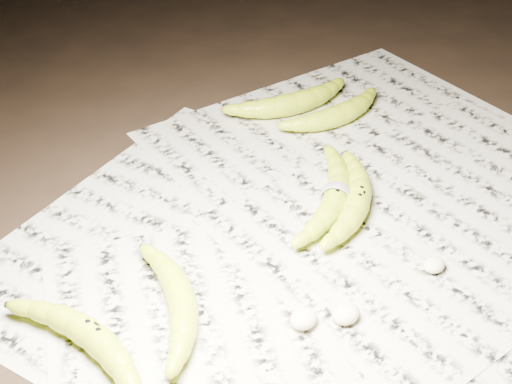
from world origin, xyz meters
TOP-DOWN VIEW (x-y plane):
  - ground at (0.00, 0.00)m, footprint 3.00×3.00m
  - newspaper_patch at (0.02, -0.03)m, footprint 0.90×0.70m
  - banana_left_a at (-0.30, -0.04)m, footprint 0.09×0.20m
  - banana_left_b at (-0.19, -0.06)m, footprint 0.12×0.18m
  - banana_center at (0.10, -0.05)m, footprint 0.18×0.16m
  - banana_taped at (0.08, -0.02)m, footprint 0.20×0.16m
  - banana_upper_a at (0.20, 0.20)m, footprint 0.20×0.10m
  - banana_upper_b at (0.24, 0.13)m, footprint 0.17×0.06m
  - measuring_tape at (0.08, -0.02)m, footprint 0.03×0.04m
  - flesh_chunk_a at (-0.10, -0.16)m, footprint 0.03×0.03m
  - flesh_chunk_b at (-0.06, -0.18)m, footprint 0.03×0.03m
  - flesh_chunk_c at (0.09, -0.19)m, footprint 0.03×0.02m

SIDE VIEW (x-z plane):
  - ground at x=0.00m, z-range 0.00..0.00m
  - newspaper_patch at x=0.02m, z-range 0.00..0.01m
  - flesh_chunk_c at x=0.09m, z-range 0.01..0.02m
  - flesh_chunk_a at x=-0.10m, z-range 0.01..0.03m
  - flesh_chunk_b at x=-0.06m, z-range 0.01..0.03m
  - banana_left_a at x=-0.30m, z-range 0.01..0.04m
  - measuring_tape at x=0.08m, z-range 0.00..0.05m
  - banana_taped at x=0.08m, z-range 0.01..0.04m
  - banana_left_b at x=-0.19m, z-range 0.01..0.04m
  - banana_center at x=0.10m, z-range 0.01..0.04m
  - banana_upper_b at x=0.24m, z-range 0.01..0.04m
  - banana_upper_a at x=0.20m, z-range 0.01..0.05m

